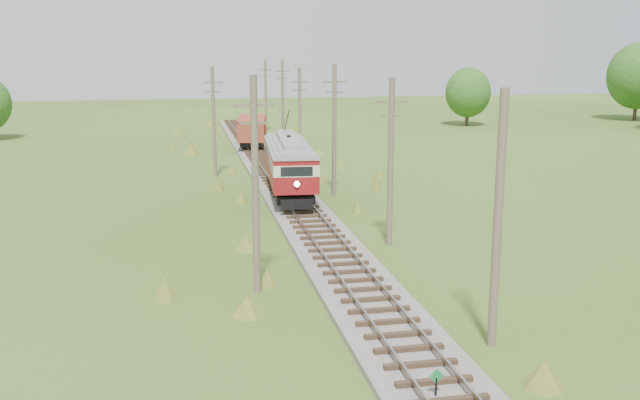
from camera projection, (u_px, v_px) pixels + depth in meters
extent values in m
cube|color=#605B54|center=(282.00, 187.00, 51.70)|extent=(3.60, 96.00, 0.25)
cube|color=#726659|center=(272.00, 183.00, 51.49)|extent=(0.08, 96.00, 0.17)
cube|color=#726659|center=(292.00, 182.00, 51.76)|extent=(0.08, 96.00, 0.17)
cube|color=#2D2116|center=(282.00, 184.00, 51.66)|extent=(2.40, 96.00, 0.16)
cylinder|color=black|center=(436.00, 391.00, 20.42)|extent=(0.06, 0.06, 0.80)
cube|color=#1B7C3B|center=(436.00, 376.00, 20.33)|extent=(0.45, 0.03, 0.45)
cube|color=black|center=(289.00, 184.00, 48.22)|extent=(3.13, 10.97, 0.44)
cube|color=maroon|center=(289.00, 170.00, 48.02)|extent=(3.61, 11.93, 1.08)
cube|color=beige|center=(289.00, 157.00, 47.83)|extent=(3.64, 12.00, 0.69)
cube|color=black|center=(289.00, 157.00, 47.83)|extent=(3.63, 11.47, 0.54)
cube|color=maroon|center=(289.00, 150.00, 47.73)|extent=(3.61, 11.93, 0.29)
cube|color=gray|center=(289.00, 145.00, 47.66)|extent=(3.67, 12.06, 0.37)
cube|color=gray|center=(289.00, 140.00, 47.59)|extent=(1.88, 8.89, 0.39)
sphere|color=#FFF2BF|center=(297.00, 184.00, 42.20)|extent=(0.35, 0.35, 0.35)
cylinder|color=black|center=(287.00, 121.00, 49.07)|extent=(0.40, 4.56, 1.89)
cylinder|color=black|center=(283.00, 199.00, 43.83)|extent=(0.18, 0.79, 0.78)
cylinder|color=black|center=(307.00, 198.00, 44.00)|extent=(0.18, 0.79, 0.78)
cylinder|color=black|center=(275.00, 174.00, 52.47)|extent=(0.18, 0.79, 0.78)
cylinder|color=black|center=(294.00, 173.00, 52.64)|extent=(0.18, 0.79, 0.78)
cube|color=black|center=(252.00, 140.00, 71.82)|extent=(3.05, 7.35, 0.50)
cube|color=maroon|center=(252.00, 128.00, 71.56)|extent=(3.67, 8.21, 1.98)
cube|color=maroon|center=(252.00, 118.00, 71.35)|extent=(3.74, 8.38, 0.12)
cylinder|color=black|center=(244.00, 143.00, 69.45)|extent=(0.23, 0.80, 0.79)
cylinder|color=black|center=(259.00, 143.00, 69.53)|extent=(0.23, 0.80, 0.79)
cylinder|color=black|center=(246.00, 137.00, 74.10)|extent=(0.23, 0.80, 0.79)
cylinder|color=black|center=(260.00, 137.00, 74.17)|extent=(0.23, 0.80, 0.79)
cone|color=gray|center=(294.00, 145.00, 70.57)|extent=(3.49, 3.49, 1.31)
cone|color=gray|center=(304.00, 148.00, 69.74)|extent=(1.96, 1.96, 0.76)
cylinder|color=brown|center=(498.00, 222.00, 23.57)|extent=(0.30, 0.30, 8.80)
cylinder|color=brown|center=(390.00, 163.00, 36.10)|extent=(0.30, 0.30, 8.60)
cube|color=brown|center=(392.00, 102.00, 35.45)|extent=(1.60, 0.12, 0.12)
cube|color=brown|center=(391.00, 116.00, 35.60)|extent=(1.20, 0.10, 0.10)
cylinder|color=brown|center=(334.00, 131.00, 48.51)|extent=(0.30, 0.30, 9.00)
cube|color=brown|center=(334.00, 82.00, 47.82)|extent=(1.60, 0.12, 0.12)
cube|color=brown|center=(334.00, 92.00, 47.97)|extent=(1.20, 0.10, 0.10)
cylinder|color=brown|center=(300.00, 117.00, 61.01)|extent=(0.30, 0.30, 8.40)
cube|color=brown|center=(300.00, 82.00, 60.38)|extent=(1.60, 0.12, 0.12)
cube|color=brown|center=(300.00, 90.00, 60.53)|extent=(1.20, 0.10, 0.10)
cylinder|color=brown|center=(283.00, 103.00, 73.51)|extent=(0.30, 0.30, 8.90)
cube|color=brown|center=(282.00, 71.00, 72.83)|extent=(1.60, 0.12, 0.12)
cube|color=brown|center=(282.00, 78.00, 72.97)|extent=(1.20, 0.10, 0.10)
cylinder|color=brown|center=(266.00, 96.00, 85.96)|extent=(0.30, 0.30, 8.70)
cube|color=brown|center=(265.00, 69.00, 85.30)|extent=(1.60, 0.12, 0.12)
cube|color=brown|center=(265.00, 75.00, 85.45)|extent=(1.20, 0.10, 0.10)
cylinder|color=brown|center=(255.00, 187.00, 28.88)|extent=(0.30, 0.30, 9.00)
cube|color=brown|center=(254.00, 105.00, 28.19)|extent=(1.60, 0.12, 0.12)
cube|color=brown|center=(254.00, 123.00, 28.34)|extent=(1.20, 0.10, 0.10)
cylinder|color=brown|center=(214.00, 123.00, 55.73)|extent=(0.30, 0.30, 8.60)
cube|color=brown|center=(213.00, 83.00, 55.09)|extent=(1.60, 0.12, 0.12)
cube|color=brown|center=(213.00, 92.00, 55.23)|extent=(1.20, 0.10, 0.10)
cylinder|color=#38281C|center=(635.00, 108.00, 100.31)|extent=(0.50, 0.50, 3.60)
ellipsoid|color=#154716|center=(638.00, 76.00, 99.38)|extent=(8.40, 8.40, 9.24)
cylinder|color=#38281C|center=(467.00, 116.00, 93.59)|extent=(0.50, 0.50, 2.52)
ellipsoid|color=#154716|center=(468.00, 92.00, 92.94)|extent=(5.88, 5.88, 6.47)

